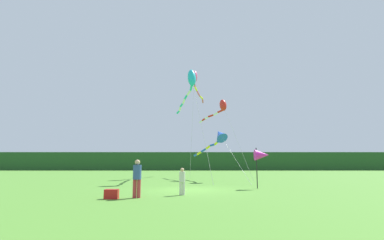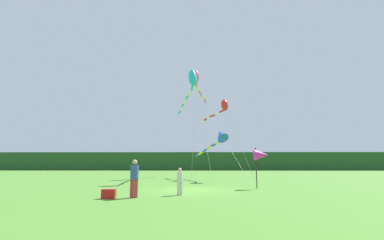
{
  "view_description": "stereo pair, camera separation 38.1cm",
  "coord_description": "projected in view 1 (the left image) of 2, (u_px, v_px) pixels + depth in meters",
  "views": [
    {
      "loc": [
        0.05,
        -16.82,
        1.58
      ],
      "look_at": [
        0.0,
        6.0,
        5.11
      ],
      "focal_mm": 25.96,
      "sensor_mm": 36.0,
      "label": 1
    },
    {
      "loc": [
        0.43,
        -16.81,
        1.58
      ],
      "look_at": [
        0.0,
        6.0,
        5.11
      ],
      "focal_mm": 25.96,
      "sensor_mm": 36.0,
      "label": 2
    }
  ],
  "objects": [
    {
      "name": "kite_red",
      "position": [
        221.0,
        108.0,
        29.47
      ],
      "size": [
        4.57,
        7.97,
        8.3
      ],
      "color": "#B2B2B2",
      "rests_on": "ground"
    },
    {
      "name": "person_adult",
      "position": [
        138.0,
        176.0,
        12.79
      ],
      "size": [
        0.38,
        0.38,
        1.73
      ],
      "color": "#B23338",
      "rests_on": "ground"
    },
    {
      "name": "kite_blue",
      "position": [
        218.0,
        137.0,
        24.96
      ],
      "size": [
        4.14,
        8.86,
        4.78
      ],
      "color": "#B2B2B2",
      "rests_on": "ground"
    },
    {
      "name": "ground_plane",
      "position": [
        192.0,
        190.0,
        16.38
      ],
      "size": [
        120.0,
        120.0,
        0.0
      ],
      "primitive_type": "plane",
      "color": "#4C842D"
    },
    {
      "name": "kite_rainbow",
      "position": [
        196.0,
        80.0,
        33.84
      ],
      "size": [
        1.87,
        9.02,
        12.7
      ],
      "color": "#B2B2B2",
      "rests_on": "ground"
    },
    {
      "name": "banner_flag_pole",
      "position": [
        262.0,
        155.0,
        17.59
      ],
      "size": [
        0.9,
        0.7,
        2.53
      ],
      "color": "black",
      "rests_on": "ground"
    },
    {
      "name": "distant_treeline",
      "position": [
        192.0,
        161.0,
        61.14
      ],
      "size": [
        108.0,
        3.73,
        3.86
      ],
      "primitive_type": "cube",
      "color": "#234C23",
      "rests_on": "ground"
    },
    {
      "name": "cooler_box",
      "position": [
        112.0,
        194.0,
        12.33
      ],
      "size": [
        0.6,
        0.33,
        0.42
      ],
      "primitive_type": "cube",
      "color": "red",
      "rests_on": "ground"
    },
    {
      "name": "person_child",
      "position": [
        183.0,
        180.0,
        13.84
      ],
      "size": [
        0.29,
        0.29,
        1.33
      ],
      "color": "silver",
      "rests_on": "ground"
    },
    {
      "name": "kite_cyan",
      "position": [
        191.0,
        83.0,
        26.05
      ],
      "size": [
        3.3,
        10.64,
        10.27
      ],
      "color": "#B2B2B2",
      "rests_on": "ground"
    }
  ]
}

